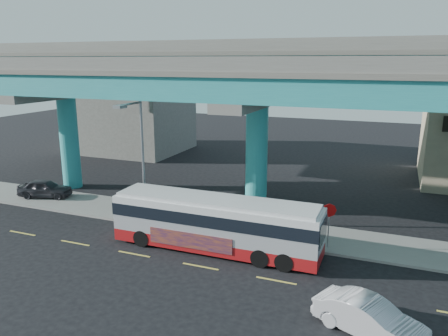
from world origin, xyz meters
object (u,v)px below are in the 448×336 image
at_px(sedan, 370,318).
at_px(parked_car, 45,188).
at_px(transit_bus, 216,222).
at_px(stop_sign, 329,216).
at_px(street_lamp, 137,145).

relative_size(sedan, parked_car, 1.07).
xyz_separation_m(transit_bus, stop_sign, (5.79, 2.29, 0.35)).
bearing_deg(street_lamp, stop_sign, 3.66).
distance_m(transit_bus, street_lamp, 7.03).
xyz_separation_m(sedan, stop_sign, (-2.69, 7.28, 1.29)).
bearing_deg(transit_bus, stop_sign, 21.32).
xyz_separation_m(sedan, street_lamp, (-14.31, 6.53, 4.54)).
relative_size(transit_bus, street_lamp, 1.49).
height_order(sedan, street_lamp, street_lamp).
distance_m(transit_bus, stop_sign, 6.24).
xyz_separation_m(street_lamp, stop_sign, (11.62, 0.74, -3.26)).
height_order(sedan, stop_sign, stop_sign).
relative_size(transit_bus, sedan, 2.57).
relative_size(transit_bus, parked_car, 2.76).
bearing_deg(street_lamp, sedan, -24.54).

